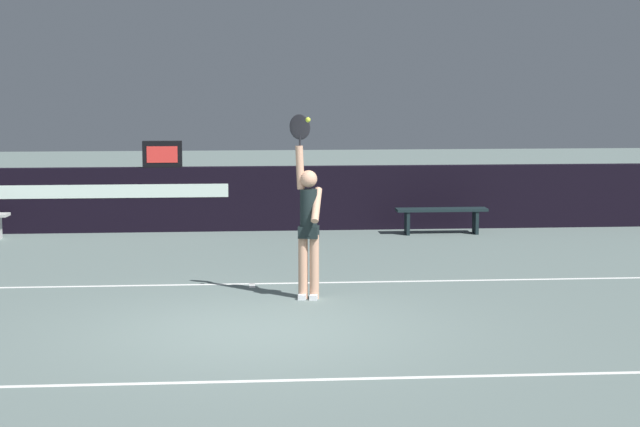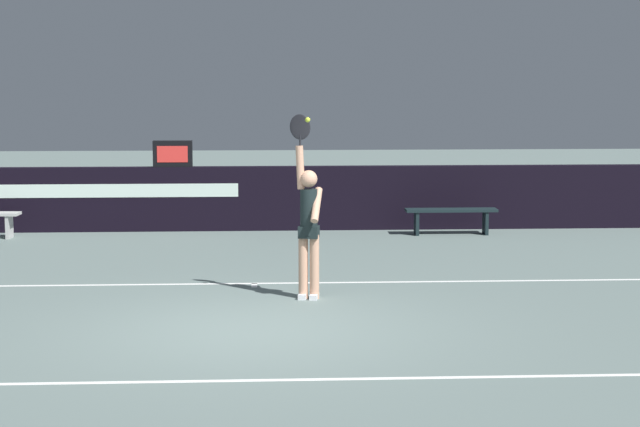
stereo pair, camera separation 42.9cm
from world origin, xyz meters
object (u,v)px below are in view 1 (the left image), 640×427
object	(u,v)px
tennis_player	(308,222)
tennis_ball	(308,120)
speed_display	(162,154)
courtside_bench_far	(441,214)

from	to	relation	value
tennis_player	tennis_ball	size ratio (longest dim) A/B	36.81
tennis_player	tennis_ball	bearing A→B (deg)	-94.80
speed_display	tennis_ball	size ratio (longest dim) A/B	10.93
tennis_player	courtside_bench_far	bearing A→B (deg)	63.24
tennis_player	courtside_bench_far	world-z (taller)	tennis_player
speed_display	tennis_ball	xyz separation A→B (m)	(2.28, -6.83, 0.95)
tennis_ball	courtside_bench_far	distance (m)	7.02
speed_display	courtside_bench_far	xyz separation A→B (m)	(5.23, -0.79, -1.10)
speed_display	tennis_player	distance (m)	7.01
speed_display	tennis_player	world-z (taller)	tennis_player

